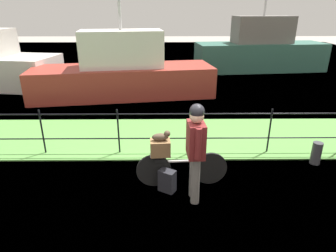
{
  "coord_description": "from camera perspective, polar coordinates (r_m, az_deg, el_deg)",
  "views": [
    {
      "loc": [
        0.19,
        -4.06,
        3.02
      ],
      "look_at": [
        0.25,
        1.19,
        0.9
      ],
      "focal_mm": 31.59,
      "sensor_mm": 36.0,
      "label": 1
    }
  ],
  "objects": [
    {
      "name": "terrier_dog",
      "position": [
        5.03,
        -1.24,
        -2.0
      ],
      "size": [
        0.32,
        0.16,
        0.18
      ],
      "color": "#4C3D2D",
      "rests_on": "wooden_crate"
    },
    {
      "name": "wooden_crate",
      "position": [
        5.12,
        -1.5,
        -4.21
      ],
      "size": [
        0.36,
        0.28,
        0.28
      ],
      "primitive_type": "cube",
      "rotation": [
        0.0,
        0.0,
        0.06
      ],
      "color": "brown",
      "rests_on": "bicycle_main"
    },
    {
      "name": "cyclist_person",
      "position": [
        4.66,
        5.36,
        -3.71
      ],
      "size": [
        0.28,
        0.54,
        1.68
      ],
      "color": "slate",
      "rests_on": "ground"
    },
    {
      "name": "moored_boat_near",
      "position": [
        15.98,
        17.37,
        13.68
      ],
      "size": [
        6.53,
        2.54,
        4.22
      ],
      "color": "#336656",
      "rests_on": "ground"
    },
    {
      "name": "backpack_on_paving",
      "position": [
        5.24,
        -0.16,
        -10.52
      ],
      "size": [
        0.33,
        0.3,
        0.4
      ],
      "primitive_type": "cube",
      "rotation": [
        0.0,
        0.0,
        5.74
      ],
      "color": "black",
      "rests_on": "ground"
    },
    {
      "name": "iron_fence",
      "position": [
        6.35,
        -2.27,
        -0.46
      ],
      "size": [
        18.04,
        0.04,
        1.02
      ],
      "color": "black",
      "rests_on": "ground"
    },
    {
      "name": "moored_boat_far",
      "position": [
        10.84,
        -8.68,
        10.11
      ],
      "size": [
        6.59,
        2.89,
        3.89
      ],
      "color": "#9E3328",
      "rests_on": "ground"
    },
    {
      "name": "ground_plane",
      "position": [
        5.06,
        -2.73,
        -14.66
      ],
      "size": [
        60.0,
        60.0,
        0.0
      ],
      "primitive_type": "plane",
      "color": "gray"
    },
    {
      "name": "bicycle_main",
      "position": [
        5.35,
        2.51,
        -8.19
      ],
      "size": [
        1.63,
        0.19,
        0.62
      ],
      "color": "black",
      "rests_on": "ground"
    },
    {
      "name": "grass_strip",
      "position": [
        7.36,
        -2.03,
        -2.1
      ],
      "size": [
        27.0,
        2.4,
        0.03
      ],
      "primitive_type": "cube",
      "color": "#569342",
      "rests_on": "ground"
    },
    {
      "name": "harbor_water",
      "position": [
        13.57,
        -1.41,
        9.14
      ],
      "size": [
        30.0,
        30.0,
        0.0
      ],
      "primitive_type": "plane",
      "color": "slate",
      "rests_on": "ground"
    },
    {
      "name": "mooring_bollard",
      "position": [
        6.8,
        26.7,
        -4.7
      ],
      "size": [
        0.2,
        0.2,
        0.47
      ],
      "primitive_type": "cylinder",
      "color": "#38383D",
      "rests_on": "ground"
    }
  ]
}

